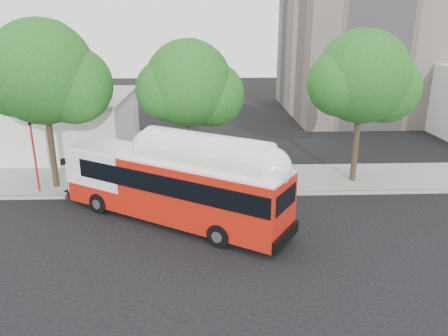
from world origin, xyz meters
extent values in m
plane|color=black|center=(0.00, 0.00, 0.00)|extent=(120.00, 120.00, 0.00)
cube|color=gray|center=(0.00, 6.50, 0.07)|extent=(60.00, 5.00, 0.15)
cube|color=gray|center=(0.00, 3.90, 0.07)|extent=(60.00, 0.30, 0.15)
cube|color=maroon|center=(-3.00, 3.90, 0.08)|extent=(10.00, 0.32, 0.16)
cylinder|color=#2D2116|center=(-9.00, 5.50, 3.04)|extent=(0.36, 0.36, 6.08)
sphere|color=#164C15|center=(-9.00, 5.50, 6.84)|extent=(5.80, 5.80, 5.80)
sphere|color=#164C15|center=(-7.41, 5.70, 6.08)|extent=(4.35, 4.35, 4.35)
cylinder|color=#2D2116|center=(-1.00, 6.00, 2.72)|extent=(0.36, 0.36, 5.44)
sphere|color=#164C15|center=(-1.00, 6.00, 6.12)|extent=(5.00, 5.00, 5.00)
sphere|color=#164C15|center=(0.38, 6.20, 5.44)|extent=(3.75, 3.75, 3.75)
cylinder|color=#2D2116|center=(9.00, 5.80, 2.88)|extent=(0.36, 0.36, 5.76)
sphere|color=#164C15|center=(9.00, 5.80, 6.48)|extent=(5.40, 5.40, 5.40)
sphere|color=#164C15|center=(10.48, 6.00, 5.76)|extent=(4.05, 4.05, 4.05)
cube|color=silver|center=(-14.00, 14.00, 2.00)|extent=(16.00, 10.00, 4.00)
cube|color=gray|center=(-14.00, 14.00, 4.10)|extent=(16.20, 10.20, 0.30)
cube|color=red|center=(-1.71, 0.73, 1.78)|extent=(11.41, 8.53, 2.87)
cube|color=black|center=(-1.29, 0.46, 2.38)|extent=(10.44, 7.95, 0.94)
cube|color=white|center=(-1.71, 0.73, 3.26)|extent=(11.37, 8.47, 0.10)
cube|color=white|center=(-0.03, -0.33, 3.51)|extent=(6.41, 5.06, 0.54)
cube|color=black|center=(-7.18, 4.20, 0.49)|extent=(1.62, 1.93, 0.06)
imported|color=#2C22A0|center=(-7.18, 4.20, 0.97)|extent=(1.41, 1.75, 0.89)
cylinder|color=red|center=(-9.69, 4.62, 2.05)|extent=(0.12, 0.12, 4.11)
cube|color=black|center=(-9.69, 4.62, 4.21)|extent=(0.05, 0.41, 0.26)
camera|label=1|loc=(0.04, -19.27, 9.43)|focal=35.00mm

